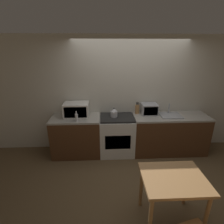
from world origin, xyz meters
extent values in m
plane|color=brown|center=(0.00, 0.00, 0.00)|extent=(16.00, 16.00, 0.00)
cube|color=beige|center=(0.00, 0.96, 1.30)|extent=(10.00, 0.06, 2.60)
cube|color=#4C2D19|center=(-1.21, 0.62, 0.43)|extent=(1.06, 0.62, 0.86)
cube|color=#9E998E|center=(-1.21, 0.62, 0.88)|extent=(1.06, 0.62, 0.04)
cube|color=#4C2D19|center=(0.91, 0.62, 0.43)|extent=(1.66, 0.62, 0.86)
cube|color=#9E998E|center=(0.91, 0.62, 0.88)|extent=(1.66, 0.62, 0.04)
cube|color=silver|center=(-0.30, 0.62, 0.43)|extent=(0.76, 0.62, 0.86)
cube|color=black|center=(-0.30, 0.62, 0.88)|extent=(0.73, 0.57, 0.04)
cube|color=black|center=(-0.30, 0.32, 0.43)|extent=(0.55, 0.02, 0.32)
cylinder|color=#B7B7BC|center=(-0.37, 0.63, 0.96)|extent=(0.15, 0.15, 0.13)
cone|color=#B7B7BC|center=(-0.37, 0.63, 1.06)|extent=(0.15, 0.15, 0.06)
sphere|color=black|center=(-0.37, 0.63, 1.10)|extent=(0.03, 0.03, 0.03)
cube|color=silver|center=(-1.19, 0.72, 1.05)|extent=(0.54, 0.38, 0.30)
cube|color=black|center=(-1.19, 0.54, 1.05)|extent=(0.47, 0.01, 0.24)
cylinder|color=silver|center=(-1.15, 0.42, 0.98)|extent=(0.06, 0.06, 0.16)
cylinder|color=silver|center=(-1.15, 0.42, 1.09)|extent=(0.02, 0.02, 0.06)
cube|color=#9E7042|center=(0.17, 0.80, 1.00)|extent=(0.08, 0.07, 0.21)
cylinder|color=black|center=(0.15, 0.80, 1.14)|extent=(0.01, 0.01, 0.07)
cylinder|color=black|center=(0.17, 0.80, 1.14)|extent=(0.01, 0.01, 0.07)
cylinder|color=black|center=(0.19, 0.80, 1.14)|extent=(0.01, 0.01, 0.07)
cube|color=#999BA0|center=(0.44, 0.76, 1.02)|extent=(0.35, 0.30, 0.24)
cube|color=black|center=(0.44, 0.62, 1.02)|extent=(0.31, 0.01, 0.19)
cube|color=#999BA0|center=(0.90, 0.62, 0.91)|extent=(0.46, 0.39, 0.02)
cylinder|color=#999BA0|center=(0.90, 0.76, 1.03)|extent=(0.03, 0.03, 0.22)
cube|color=#9E7042|center=(0.31, -1.15, 0.74)|extent=(0.82, 0.66, 0.04)
cylinder|color=#9E7042|center=(-0.04, -1.42, 0.36)|extent=(0.05, 0.05, 0.72)
cylinder|color=#9E7042|center=(0.66, -1.42, 0.36)|extent=(0.05, 0.05, 0.72)
cylinder|color=#9E7042|center=(-0.04, -0.88, 0.36)|extent=(0.05, 0.05, 0.72)
cylinder|color=#9E7042|center=(0.66, -0.88, 0.36)|extent=(0.05, 0.05, 0.72)
camera|label=1|loc=(-0.58, -2.93, 2.33)|focal=28.00mm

